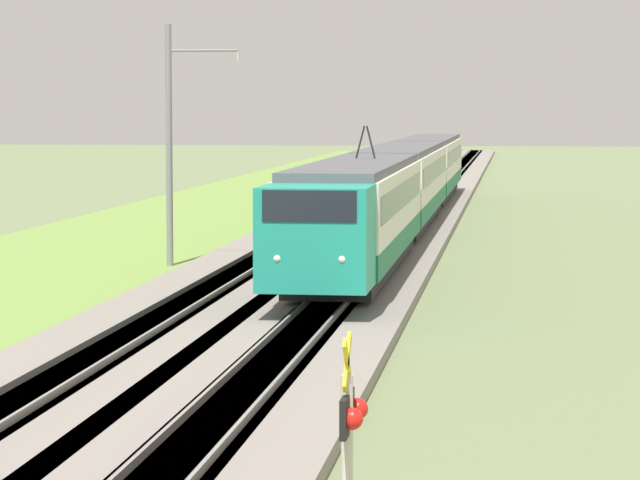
% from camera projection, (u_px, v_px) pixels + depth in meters
% --- Properties ---
extents(ballast_main, '(240.00, 4.40, 0.30)m').
position_uv_depth(ballast_main, '(306.00, 235.00, 63.74)').
color(ballast_main, gray).
rests_on(ballast_main, ground).
extents(ballast_adjacent, '(240.00, 4.40, 0.30)m').
position_uv_depth(ballast_adjacent, '(397.00, 236.00, 63.25)').
color(ballast_adjacent, gray).
rests_on(ballast_adjacent, ground).
extents(track_main, '(240.00, 1.57, 0.45)m').
position_uv_depth(track_main, '(306.00, 235.00, 63.74)').
color(track_main, '#4C4238').
rests_on(track_main, ground).
extents(track_adjacent, '(240.00, 1.57, 0.45)m').
position_uv_depth(track_adjacent, '(397.00, 236.00, 63.24)').
color(track_adjacent, '#4C4238').
rests_on(track_adjacent, ground).
extents(grass_verge, '(240.00, 11.35, 0.12)m').
position_uv_depth(grass_verge, '(142.00, 235.00, 64.67)').
color(grass_verge, olive).
rests_on(grass_verge, ground).
extents(passenger_train, '(59.75, 2.91, 4.93)m').
position_uv_depth(passenger_train, '(403.00, 181.00, 66.44)').
color(passenger_train, teal).
rests_on(passenger_train, ground).
extents(catenary_mast_mid, '(0.22, 2.56, 8.34)m').
position_uv_depth(catenary_mast_mid, '(171.00, 143.00, 51.48)').
color(catenary_mast_mid, slate).
rests_on(catenary_mast_mid, ground).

